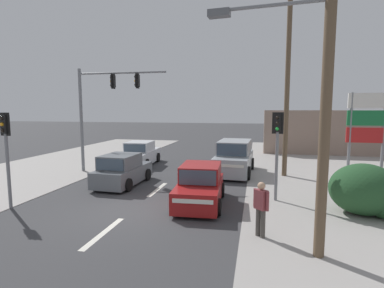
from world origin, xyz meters
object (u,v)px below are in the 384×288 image
object	(u,v)px
traffic_signal_mast	(101,101)
pedestal_signal_right_kerb	(277,141)
suv_kerbside_parked	(234,158)
shopping_plaza_sign	(367,122)
sedan_oncoming_near	(140,154)
utility_pole_foreground_right	(321,68)
utility_pole_midground_right	(288,72)
pedestrian_at_kerb	(261,206)
hatchback_oncoming_mid	(122,171)
hatchback_crossing_left	(200,186)
pedestal_signal_left_kerb	(6,144)

from	to	relation	value
traffic_signal_mast	pedestal_signal_right_kerb	xyz separation A→B (m)	(9.58, -3.64, -1.73)
pedestal_signal_right_kerb	suv_kerbside_parked	xyz separation A→B (m)	(-2.03, 4.93, -1.53)
shopping_plaza_sign	sedan_oncoming_near	world-z (taller)	shopping_plaza_sign
sedan_oncoming_near	utility_pole_foreground_right	bearing A→B (deg)	-50.30
utility_pole_foreground_right	sedan_oncoming_near	world-z (taller)	utility_pole_foreground_right
utility_pole_foreground_right	shopping_plaza_sign	world-z (taller)	utility_pole_foreground_right
utility_pole_midground_right	pedestrian_at_kerb	distance (m)	9.81
pedestal_signal_right_kerb	pedestrian_at_kerb	xyz separation A→B (m)	(-0.63, -3.67, -1.49)
utility_pole_midground_right	suv_kerbside_parked	xyz separation A→B (m)	(-2.77, 0.12, -4.76)
hatchback_oncoming_mid	hatchback_crossing_left	world-z (taller)	same
utility_pole_midground_right	pedestrian_at_kerb	size ratio (longest dim) A/B	6.62
utility_pole_midground_right	pedestal_signal_left_kerb	distance (m)	13.47
utility_pole_midground_right	hatchback_crossing_left	world-z (taller)	utility_pole_midground_right
hatchback_crossing_left	suv_kerbside_parked	bearing A→B (deg)	81.60
utility_pole_midground_right	hatchback_crossing_left	distance (m)	8.46
utility_pole_foreground_right	hatchback_oncoming_mid	size ratio (longest dim) A/B	2.32
pedestal_signal_right_kerb	pedestal_signal_left_kerb	bearing A→B (deg)	-162.69
utility_pole_foreground_right	pedestal_signal_left_kerb	xyz separation A→B (m)	(-10.36, 1.51, -2.21)
hatchback_oncoming_mid	shopping_plaza_sign	bearing A→B (deg)	21.82
utility_pole_foreground_right	hatchback_crossing_left	world-z (taller)	utility_pole_foreground_right
utility_pole_midground_right	hatchback_crossing_left	xyz separation A→B (m)	(-3.65, -5.81, -4.94)
traffic_signal_mast	pedestal_signal_left_kerb	size ratio (longest dim) A/B	1.69
traffic_signal_mast	pedestrian_at_kerb	xyz separation A→B (m)	(8.95, -7.31, -3.22)
traffic_signal_mast	sedan_oncoming_near	bearing A→B (deg)	64.36
utility_pole_foreground_right	utility_pole_midground_right	distance (m)	9.41
utility_pole_midground_right	sedan_oncoming_near	bearing A→B (deg)	171.01
utility_pole_midground_right	hatchback_oncoming_mid	bearing A→B (deg)	-154.78
utility_pole_foreground_right	shopping_plaza_sign	bearing A→B (deg)	66.79
utility_pole_foreground_right	suv_kerbside_parked	bearing A→B (deg)	105.69
utility_pole_midground_right	hatchback_oncoming_mid	size ratio (longest dim) A/B	2.93
shopping_plaza_sign	sedan_oncoming_near	size ratio (longest dim) A/B	1.06
utility_pole_foreground_right	pedestal_signal_left_kerb	size ratio (longest dim) A/B	2.40
utility_pole_midground_right	suv_kerbside_parked	distance (m)	5.51
pedestrian_at_kerb	utility_pole_midground_right	bearing A→B (deg)	80.78
pedestal_signal_left_kerb	suv_kerbside_parked	bearing A→B (deg)	45.96
suv_kerbside_parked	hatchback_oncoming_mid	bearing A→B (deg)	-143.18
utility_pole_midground_right	pedestal_signal_left_kerb	world-z (taller)	utility_pole_midground_right
utility_pole_foreground_right	pedestal_signal_left_kerb	distance (m)	10.70
suv_kerbside_parked	pedestrian_at_kerb	size ratio (longest dim) A/B	2.84
traffic_signal_mast	sedan_oncoming_near	world-z (taller)	traffic_signal_mast
pedestal_signal_right_kerb	sedan_oncoming_near	xyz separation A→B (m)	(-8.33, 6.25, -1.71)
pedestal_signal_right_kerb	pedestal_signal_left_kerb	size ratio (longest dim) A/B	1.00
utility_pole_midground_right	traffic_signal_mast	world-z (taller)	utility_pole_midground_right
utility_pole_foreground_right	suv_kerbside_parked	distance (m)	10.53
hatchback_crossing_left	pedestal_signal_right_kerb	bearing A→B (deg)	19.03
pedestal_signal_right_kerb	shopping_plaza_sign	xyz separation A→B (m)	(5.16, 6.02, 0.57)
sedan_oncoming_near	traffic_signal_mast	bearing A→B (deg)	-115.64
pedestal_signal_left_kerb	pedestrian_at_kerb	distance (m)	9.24
shopping_plaza_sign	hatchback_crossing_left	world-z (taller)	shopping_plaza_sign
pedestal_signal_right_kerb	sedan_oncoming_near	world-z (taller)	pedestal_signal_right_kerb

